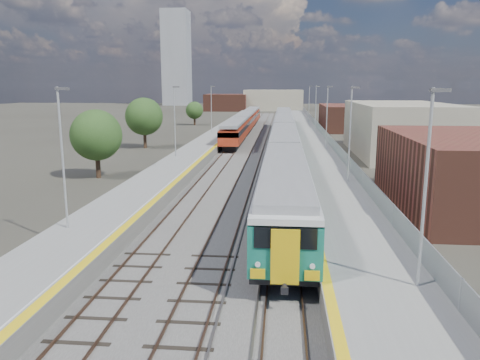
# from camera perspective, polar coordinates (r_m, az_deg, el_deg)

# --- Properties ---
(ground) EXTENTS (320.00, 320.00, 0.00)m
(ground) POSITION_cam_1_polar(r_m,az_deg,el_deg) (65.95, 4.03, 3.97)
(ground) COLOR #47443A
(ground) RESTS_ON ground
(ballast_bed) EXTENTS (10.50, 155.00, 0.06)m
(ballast_bed) POSITION_cam_1_polar(r_m,az_deg,el_deg) (68.50, 2.19, 4.30)
(ballast_bed) COLOR #565451
(ballast_bed) RESTS_ON ground
(tracks) EXTENTS (8.96, 160.00, 0.17)m
(tracks) POSITION_cam_1_polar(r_m,az_deg,el_deg) (70.13, 2.75, 4.52)
(tracks) COLOR #4C3323
(tracks) RESTS_ON ground
(platform_right) EXTENTS (4.70, 155.00, 8.52)m
(platform_right) POSITION_cam_1_polar(r_m,az_deg,el_deg) (68.46, 8.52, 4.60)
(platform_right) COLOR slate
(platform_right) RESTS_ON ground
(platform_left) EXTENTS (4.30, 155.00, 8.52)m
(platform_left) POSITION_cam_1_polar(r_m,az_deg,el_deg) (69.12, -3.47, 4.76)
(platform_left) COLOR slate
(platform_left) RESTS_ON ground
(buildings) EXTENTS (72.00, 185.50, 40.00)m
(buildings) POSITION_cam_1_polar(r_m,az_deg,el_deg) (155.21, -2.04, 12.26)
(buildings) COLOR brown
(buildings) RESTS_ON ground
(green_train) EXTENTS (3.02, 83.87, 3.32)m
(green_train) POSITION_cam_1_polar(r_m,az_deg,el_deg) (59.33, 5.38, 5.38)
(green_train) COLOR black
(green_train) RESTS_ON ground
(red_train) EXTENTS (2.72, 55.24, 3.44)m
(red_train) POSITION_cam_1_polar(r_m,az_deg,el_deg) (86.25, 0.66, 7.12)
(red_train) COLOR black
(red_train) RESTS_ON ground
(tree_a) EXTENTS (4.74, 4.74, 6.42)m
(tree_a) POSITION_cam_1_polar(r_m,az_deg,el_deg) (45.50, -17.13, 5.24)
(tree_a) COLOR #382619
(tree_a) RESTS_ON ground
(tree_b) EXTENTS (5.13, 5.13, 6.95)m
(tree_b) POSITION_cam_1_polar(r_m,az_deg,el_deg) (65.99, -11.62, 7.59)
(tree_b) COLOR #382619
(tree_b) RESTS_ON ground
(tree_c) EXTENTS (3.77, 3.77, 5.11)m
(tree_c) POSITION_cam_1_polar(r_m,az_deg,el_deg) (103.47, -5.58, 8.45)
(tree_c) COLOR #382619
(tree_c) RESTS_ON ground
(tree_d) EXTENTS (4.02, 4.02, 5.44)m
(tree_d) POSITION_cam_1_polar(r_m,az_deg,el_deg) (85.65, 19.46, 7.38)
(tree_d) COLOR #382619
(tree_d) RESTS_ON ground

